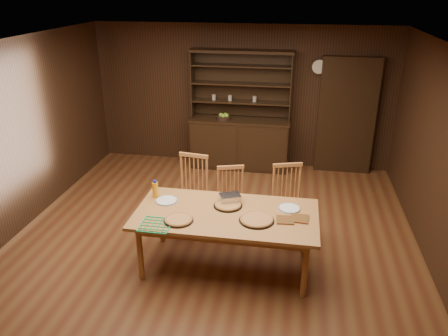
% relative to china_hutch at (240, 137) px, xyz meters
% --- Properties ---
extents(floor, '(6.00, 6.00, 0.00)m').
position_rel_china_hutch_xyz_m(floor, '(0.00, -2.75, -0.60)').
color(floor, brown).
rests_on(floor, ground).
extents(room_shell, '(6.00, 6.00, 6.00)m').
position_rel_china_hutch_xyz_m(room_shell, '(0.00, -2.75, 0.98)').
color(room_shell, white).
rests_on(room_shell, floor).
extents(china_hutch, '(1.84, 0.52, 2.17)m').
position_rel_china_hutch_xyz_m(china_hutch, '(0.00, 0.00, 0.00)').
color(china_hutch, black).
rests_on(china_hutch, floor).
extents(doorway, '(1.00, 0.18, 2.10)m').
position_rel_china_hutch_xyz_m(doorway, '(1.90, 0.15, 0.45)').
color(doorway, black).
rests_on(doorway, floor).
extents(wall_clock, '(0.30, 0.05, 0.30)m').
position_rel_china_hutch_xyz_m(wall_clock, '(1.35, 0.20, 1.30)').
color(wall_clock, black).
rests_on(wall_clock, room_shell).
extents(dining_table, '(2.16, 1.08, 0.75)m').
position_rel_china_hutch_xyz_m(dining_table, '(0.27, -3.19, 0.09)').
color(dining_table, '#B56D3F').
rests_on(dining_table, floor).
extents(chair_left, '(0.50, 0.48, 1.09)m').
position_rel_china_hutch_xyz_m(chair_left, '(-0.36, -2.31, -0.02)').
color(chair_left, '#C77D44').
rests_on(chair_left, floor).
extents(chair_center, '(0.48, 0.47, 0.96)m').
position_rel_china_hutch_xyz_m(chair_center, '(0.20, -2.34, -0.09)').
color(chair_center, '#C77D44').
rests_on(chair_center, floor).
extents(chair_right, '(0.53, 0.51, 1.04)m').
position_rel_china_hutch_xyz_m(chair_right, '(0.97, -2.31, -0.05)').
color(chair_right, '#C77D44').
rests_on(chair_right, floor).
extents(pizza_left, '(0.34, 0.34, 0.04)m').
position_rel_china_hutch_xyz_m(pizza_left, '(-0.23, -3.46, 0.17)').
color(pizza_left, black).
rests_on(pizza_left, dining_table).
extents(pizza_right, '(0.41, 0.41, 0.04)m').
position_rel_china_hutch_xyz_m(pizza_right, '(0.65, -3.31, 0.17)').
color(pizza_right, black).
rests_on(pizza_right, dining_table).
extents(pizza_center, '(0.35, 0.35, 0.04)m').
position_rel_china_hutch_xyz_m(pizza_center, '(0.27, -3.01, 0.17)').
color(pizza_center, black).
rests_on(pizza_center, dining_table).
extents(cooling_rack, '(0.43, 0.43, 0.02)m').
position_rel_china_hutch_xyz_m(cooling_rack, '(-0.46, -3.60, 0.16)').
color(cooling_rack, '#0DB15F').
rests_on(cooling_rack, dining_table).
extents(plate_left, '(0.28, 0.28, 0.02)m').
position_rel_china_hutch_xyz_m(plate_left, '(-0.51, -3.01, 0.16)').
color(plate_left, white).
rests_on(plate_left, dining_table).
extents(plate_right, '(0.26, 0.26, 0.02)m').
position_rel_china_hutch_xyz_m(plate_right, '(1.01, -2.96, 0.16)').
color(plate_right, white).
rests_on(plate_right, dining_table).
extents(foil_dish, '(0.30, 0.27, 0.10)m').
position_rel_china_hutch_xyz_m(foil_dish, '(0.27, -2.90, 0.20)').
color(foil_dish, silver).
rests_on(foil_dish, dining_table).
extents(juice_bottle, '(0.07, 0.07, 0.23)m').
position_rel_china_hutch_xyz_m(juice_bottle, '(-0.68, -2.93, 0.26)').
color(juice_bottle, orange).
rests_on(juice_bottle, dining_table).
extents(pot_holder_a, '(0.22, 0.22, 0.02)m').
position_rel_china_hutch_xyz_m(pot_holder_a, '(1.13, -3.19, 0.16)').
color(pot_holder_a, '#A51217').
rests_on(pot_holder_a, dining_table).
extents(pot_holder_b, '(0.21, 0.21, 0.01)m').
position_rel_china_hutch_xyz_m(pot_holder_b, '(0.97, -3.25, 0.16)').
color(pot_holder_b, '#A51217').
rests_on(pot_holder_b, dining_table).
extents(fruit_bowl, '(0.26, 0.26, 0.12)m').
position_rel_china_hutch_xyz_m(fruit_bowl, '(-0.29, -0.07, 0.39)').
color(fruit_bowl, black).
rests_on(fruit_bowl, china_hutch).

